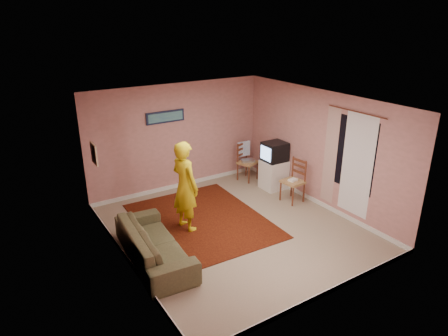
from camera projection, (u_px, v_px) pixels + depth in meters
ground at (234, 228)px, 8.12m from camera, size 5.00×5.00×0.00m
wall_back at (177, 137)px, 9.63m from camera, size 4.50×0.02×2.60m
wall_front at (332, 222)px, 5.68m from camera, size 4.50×0.02×2.60m
wall_left at (121, 195)px, 6.53m from camera, size 0.02×5.00×2.60m
wall_right at (320, 149)px, 8.78m from camera, size 0.02×5.00×2.60m
ceiling at (236, 102)px, 7.19m from camera, size 4.50×5.00×0.02m
baseboard_back at (180, 185)px, 10.07m from camera, size 4.50×0.02×0.10m
baseboard_front at (324, 294)px, 6.14m from camera, size 4.50×0.02×0.10m
baseboard_left at (128, 260)px, 6.99m from camera, size 0.02×5.00×0.10m
baseboard_right at (315, 200)px, 9.22m from camera, size 0.02×5.00×0.10m
window at (353, 154)px, 8.01m from camera, size 0.01×1.10×1.50m
curtain_sheer at (357, 166)px, 7.96m from camera, size 0.01×0.75×2.10m
curtain_floral at (330, 156)px, 8.50m from camera, size 0.01×0.35×2.10m
curtain_rod at (356, 112)px, 7.68m from camera, size 0.02×1.40×0.02m
picture_back at (165, 117)px, 9.25m from camera, size 0.95×0.04×0.28m
picture_left at (94, 154)px, 7.72m from camera, size 0.04×0.38×0.42m
area_rug at (202, 220)px, 8.42m from camera, size 2.56×3.15×0.02m
tv_cabinet at (274, 174)px, 9.89m from camera, size 0.57×0.52×0.73m
crt_tv at (275, 152)px, 9.67m from camera, size 0.55×0.49×0.47m
chair_a at (248, 158)px, 10.31m from camera, size 0.56×0.55×0.54m
dvd_player at (248, 160)px, 10.34m from camera, size 0.39×0.34×0.06m
blue_throw at (244, 149)px, 10.39m from camera, size 0.37×0.05×0.39m
chair_b at (293, 177)px, 9.10m from camera, size 0.47×0.49×0.54m
game_console at (293, 180)px, 9.13m from camera, size 0.22×0.17×0.04m
sofa at (154, 244)px, 6.99m from camera, size 1.01×2.23×0.63m
person at (185, 186)px, 7.82m from camera, size 0.56×0.74×1.84m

